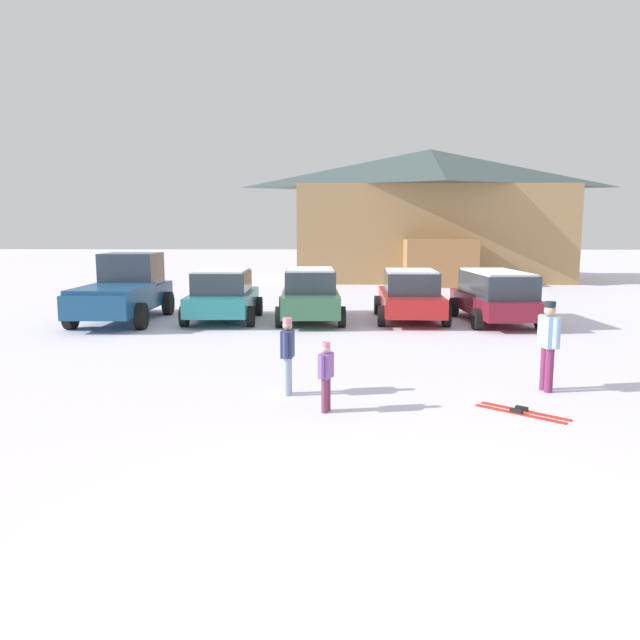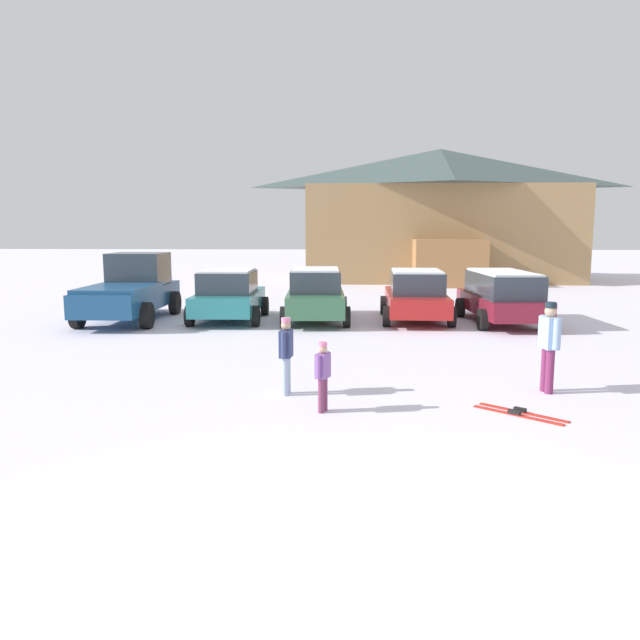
{
  "view_description": "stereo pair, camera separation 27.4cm",
  "coord_description": "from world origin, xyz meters",
  "px_view_note": "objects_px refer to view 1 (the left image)",
  "views": [
    {
      "loc": [
        -0.53,
        -5.62,
        3.0
      ],
      "look_at": [
        -0.82,
        6.58,
        1.18
      ],
      "focal_mm": 35.0,
      "sensor_mm": 36.0,
      "label": 1
    },
    {
      "loc": [
        -0.26,
        -5.61,
        3.0
      ],
      "look_at": [
        -0.82,
        6.58,
        1.18
      ],
      "focal_mm": 35.0,
      "sensor_mm": 36.0,
      "label": 2
    }
  ],
  "objects_px": {
    "parked_red_sedan": "(410,295)",
    "ski_lodge": "(429,214)",
    "skier_child_in_purple_jacket": "(326,373)",
    "pair_of_skis": "(521,412)",
    "pickup_truck": "(125,290)",
    "parked_maroon_van": "(495,295)",
    "skier_adult_in_blue_parka": "(548,341)",
    "skier_teen_in_navy_coat": "(288,351)",
    "parked_green_coupe": "(310,295)",
    "parked_teal_hatchback": "(223,295)"
  },
  "relations": [
    {
      "from": "parked_green_coupe",
      "to": "parked_red_sedan",
      "type": "distance_m",
      "value": 3.24
    },
    {
      "from": "parked_green_coupe",
      "to": "parked_maroon_van",
      "type": "distance_m",
      "value": 5.87
    },
    {
      "from": "parked_teal_hatchback",
      "to": "skier_adult_in_blue_parka",
      "type": "relative_size",
      "value": 2.43
    },
    {
      "from": "pickup_truck",
      "to": "skier_child_in_purple_jacket",
      "type": "relative_size",
      "value": 4.56
    },
    {
      "from": "ski_lodge",
      "to": "parked_green_coupe",
      "type": "distance_m",
      "value": 17.85
    },
    {
      "from": "parked_red_sedan",
      "to": "skier_teen_in_navy_coat",
      "type": "distance_m",
      "value": 9.77
    },
    {
      "from": "skier_adult_in_blue_parka",
      "to": "skier_teen_in_navy_coat",
      "type": "bearing_deg",
      "value": -175.67
    },
    {
      "from": "skier_teen_in_navy_coat",
      "to": "parked_maroon_van",
      "type": "bearing_deg",
      "value": 55.86
    },
    {
      "from": "parked_red_sedan",
      "to": "ski_lodge",
      "type": "bearing_deg",
      "value": 79.68
    },
    {
      "from": "ski_lodge",
      "to": "pair_of_skis",
      "type": "height_order",
      "value": "ski_lodge"
    },
    {
      "from": "parked_maroon_van",
      "to": "skier_child_in_purple_jacket",
      "type": "distance_m",
      "value": 11.1
    },
    {
      "from": "skier_teen_in_navy_coat",
      "to": "skier_adult_in_blue_parka",
      "type": "distance_m",
      "value": 4.77
    },
    {
      "from": "ski_lodge",
      "to": "skier_adult_in_blue_parka",
      "type": "height_order",
      "value": "ski_lodge"
    },
    {
      "from": "parked_teal_hatchback",
      "to": "parked_red_sedan",
      "type": "height_order",
      "value": "parked_teal_hatchback"
    },
    {
      "from": "skier_adult_in_blue_parka",
      "to": "parked_maroon_van",
      "type": "bearing_deg",
      "value": 82.06
    },
    {
      "from": "skier_teen_in_navy_coat",
      "to": "parked_green_coupe",
      "type": "bearing_deg",
      "value": 89.62
    },
    {
      "from": "parked_red_sedan",
      "to": "parked_maroon_van",
      "type": "bearing_deg",
      "value": -9.73
    },
    {
      "from": "parked_teal_hatchback",
      "to": "skier_teen_in_navy_coat",
      "type": "bearing_deg",
      "value": -72.85
    },
    {
      "from": "pickup_truck",
      "to": "skier_adult_in_blue_parka",
      "type": "xyz_separation_m",
      "value": [
        10.72,
        -8.62,
        -0.05
      ]
    },
    {
      "from": "parked_teal_hatchback",
      "to": "pair_of_skis",
      "type": "relative_size",
      "value": 3.01
    },
    {
      "from": "pickup_truck",
      "to": "skier_adult_in_blue_parka",
      "type": "relative_size",
      "value": 3.18
    },
    {
      "from": "ski_lodge",
      "to": "parked_red_sedan",
      "type": "height_order",
      "value": "ski_lodge"
    },
    {
      "from": "parked_teal_hatchback",
      "to": "pickup_truck",
      "type": "xyz_separation_m",
      "value": [
        -3.21,
        0.07,
        0.15
      ]
    },
    {
      "from": "parked_green_coupe",
      "to": "skier_teen_in_navy_coat",
      "type": "distance_m",
      "value": 8.97
    },
    {
      "from": "pickup_truck",
      "to": "parked_red_sedan",
      "type": "bearing_deg",
      "value": 1.34
    },
    {
      "from": "pickup_truck",
      "to": "skier_teen_in_navy_coat",
      "type": "xyz_separation_m",
      "value": [
        5.96,
        -8.98,
        -0.2
      ]
    },
    {
      "from": "skier_child_in_purple_jacket",
      "to": "skier_adult_in_blue_parka",
      "type": "height_order",
      "value": "skier_adult_in_blue_parka"
    },
    {
      "from": "pickup_truck",
      "to": "skier_teen_in_navy_coat",
      "type": "bearing_deg",
      "value": -56.42
    },
    {
      "from": "skier_teen_in_navy_coat",
      "to": "pair_of_skis",
      "type": "relative_size",
      "value": 1.04
    },
    {
      "from": "parked_red_sedan",
      "to": "pair_of_skis",
      "type": "relative_size",
      "value": 3.35
    },
    {
      "from": "parked_teal_hatchback",
      "to": "ski_lodge",
      "type": "bearing_deg",
      "value": 61.46
    },
    {
      "from": "skier_child_in_purple_jacket",
      "to": "parked_teal_hatchback",
      "type": "bearing_deg",
      "value": 109.13
    },
    {
      "from": "pickup_truck",
      "to": "pair_of_skis",
      "type": "height_order",
      "value": "pickup_truck"
    },
    {
      "from": "skier_teen_in_navy_coat",
      "to": "skier_adult_in_blue_parka",
      "type": "bearing_deg",
      "value": 4.33
    },
    {
      "from": "parked_red_sedan",
      "to": "skier_teen_in_navy_coat",
      "type": "xyz_separation_m",
      "value": [
        -3.29,
        -9.19,
        -0.04
      ]
    },
    {
      "from": "ski_lodge",
      "to": "parked_green_coupe",
      "type": "height_order",
      "value": "ski_lodge"
    },
    {
      "from": "skier_teen_in_navy_coat",
      "to": "pair_of_skis",
      "type": "height_order",
      "value": "skier_teen_in_navy_coat"
    },
    {
      "from": "ski_lodge",
      "to": "skier_adult_in_blue_parka",
      "type": "distance_m",
      "value": 25.29
    },
    {
      "from": "parked_maroon_van",
      "to": "parked_teal_hatchback",
      "type": "bearing_deg",
      "value": 178.93
    },
    {
      "from": "skier_child_in_purple_jacket",
      "to": "pair_of_skis",
      "type": "distance_m",
      "value": 3.25
    },
    {
      "from": "parked_maroon_van",
      "to": "skier_teen_in_navy_coat",
      "type": "height_order",
      "value": "parked_maroon_van"
    },
    {
      "from": "skier_teen_in_navy_coat",
      "to": "parked_teal_hatchback",
      "type": "bearing_deg",
      "value": 107.15
    },
    {
      "from": "skier_adult_in_blue_parka",
      "to": "pair_of_skis",
      "type": "relative_size",
      "value": 1.24
    },
    {
      "from": "parked_red_sedan",
      "to": "parked_teal_hatchback",
      "type": "bearing_deg",
      "value": -177.25
    },
    {
      "from": "parked_maroon_van",
      "to": "pair_of_skis",
      "type": "xyz_separation_m",
      "value": [
        -2.03,
        -9.79,
        -0.87
      ]
    },
    {
      "from": "parked_green_coupe",
      "to": "parked_red_sedan",
      "type": "bearing_deg",
      "value": 4.03
    },
    {
      "from": "parked_maroon_van",
      "to": "skier_teen_in_navy_coat",
      "type": "xyz_separation_m",
      "value": [
        -5.93,
        -8.74,
        -0.1
      ]
    },
    {
      "from": "parked_maroon_van",
      "to": "skier_teen_in_navy_coat",
      "type": "bearing_deg",
      "value": -124.14
    },
    {
      "from": "skier_adult_in_blue_parka",
      "to": "pair_of_skis",
      "type": "distance_m",
      "value": 1.89
    },
    {
      "from": "ski_lodge",
      "to": "parked_red_sedan",
      "type": "bearing_deg",
      "value": -100.32
    }
  ]
}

